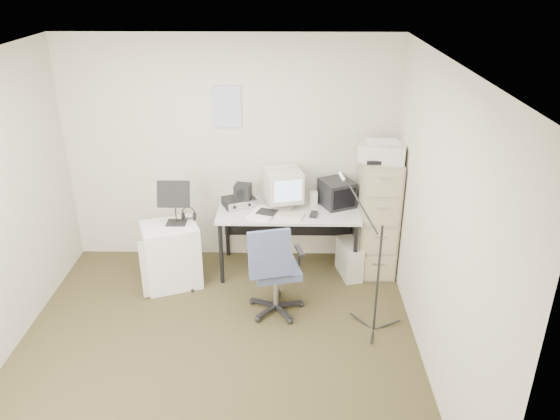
{
  "coord_description": "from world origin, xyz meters",
  "views": [
    {
      "loc": [
        0.63,
        -3.83,
        3.15
      ],
      "look_at": [
        0.55,
        0.95,
        0.95
      ],
      "focal_mm": 35.0,
      "sensor_mm": 36.0,
      "label": 1
    }
  ],
  "objects_px": {
    "filing_cabinet": "(377,215)",
    "side_cart": "(172,255)",
    "office_chair": "(276,268)",
    "desk": "(288,239)"
  },
  "relations": [
    {
      "from": "office_chair",
      "to": "side_cart",
      "type": "xyz_separation_m",
      "value": [
        -1.1,
        0.48,
        -0.14
      ]
    },
    {
      "from": "side_cart",
      "to": "filing_cabinet",
      "type": "bearing_deg",
      "value": -11.5
    },
    {
      "from": "office_chair",
      "to": "filing_cabinet",
      "type": "bearing_deg",
      "value": 24.07
    },
    {
      "from": "filing_cabinet",
      "to": "office_chair",
      "type": "xyz_separation_m",
      "value": [
        -1.07,
        -0.83,
        -0.17
      ]
    },
    {
      "from": "filing_cabinet",
      "to": "desk",
      "type": "xyz_separation_m",
      "value": [
        -0.95,
        -0.03,
        -0.29
      ]
    },
    {
      "from": "desk",
      "to": "side_cart",
      "type": "distance_m",
      "value": 1.26
    },
    {
      "from": "desk",
      "to": "side_cart",
      "type": "relative_size",
      "value": 2.19
    },
    {
      "from": "filing_cabinet",
      "to": "side_cart",
      "type": "bearing_deg",
      "value": -170.68
    },
    {
      "from": "desk",
      "to": "side_cart",
      "type": "height_order",
      "value": "desk"
    },
    {
      "from": "desk",
      "to": "side_cart",
      "type": "xyz_separation_m",
      "value": [
        -1.22,
        -0.33,
        -0.02
      ]
    }
  ]
}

